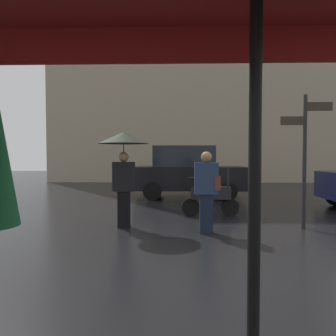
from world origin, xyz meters
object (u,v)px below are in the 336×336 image
(pedestrian_with_umbrella, at_px, (124,150))
(street_signpost, at_px, (305,148))
(parked_scooter, at_px, (209,195))
(parked_car_left, at_px, (187,172))
(pedestrian_with_bag, at_px, (207,187))

(pedestrian_with_umbrella, height_order, street_signpost, street_signpost)
(pedestrian_with_umbrella, bearing_deg, parked_scooter, 103.60)
(street_signpost, bearing_deg, pedestrian_with_umbrella, 179.43)
(pedestrian_with_umbrella, xyz_separation_m, parked_scooter, (1.98, 1.30, -1.13))
(parked_scooter, height_order, parked_car_left, parked_car_left)
(pedestrian_with_umbrella, relative_size, pedestrian_with_bag, 1.26)
(pedestrian_with_bag, bearing_deg, street_signpost, -46.32)
(pedestrian_with_bag, bearing_deg, parked_scooter, 25.11)
(pedestrian_with_umbrella, relative_size, parked_scooter, 1.41)
(parked_car_left, bearing_deg, parked_scooter, 85.97)
(pedestrian_with_umbrella, bearing_deg, parked_car_left, 142.69)
(pedestrian_with_umbrella, distance_m, pedestrian_with_bag, 1.98)
(pedestrian_with_umbrella, bearing_deg, street_signpost, 69.69)
(pedestrian_with_bag, relative_size, parked_scooter, 1.12)
(pedestrian_with_umbrella, height_order, parked_scooter, pedestrian_with_umbrella)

